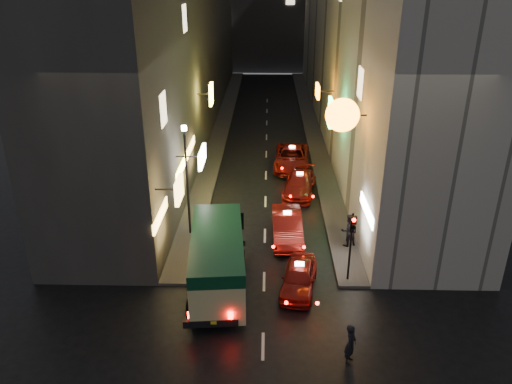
# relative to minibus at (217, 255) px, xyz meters

# --- Properties ---
(building_left) EXTENTS (7.56, 52.06, 18.00)m
(building_left) POSITION_rel_minibus_xyz_m (-5.86, 26.10, 7.21)
(building_left) COLOR #3A3734
(building_left) RESTS_ON ground
(building_right) EXTENTS (8.04, 52.00, 18.00)m
(building_right) POSITION_rel_minibus_xyz_m (10.13, 26.10, 7.21)
(building_right) COLOR #A7A399
(building_right) RESTS_ON ground
(sidewalk_left) EXTENTS (1.50, 52.00, 0.15)m
(sidewalk_left) POSITION_rel_minibus_xyz_m (-2.11, 26.11, -1.72)
(sidewalk_left) COLOR #474442
(sidewalk_left) RESTS_ON ground
(sidewalk_right) EXTENTS (1.50, 52.00, 0.15)m
(sidewalk_right) POSITION_rel_minibus_xyz_m (6.39, 26.11, -1.72)
(sidewalk_right) COLOR #474442
(sidewalk_right) RESTS_ON ground
(minibus) EXTENTS (2.89, 6.77, 2.84)m
(minibus) POSITION_rel_minibus_xyz_m (0.00, 0.00, 0.00)
(minibus) COLOR #D6CB85
(minibus) RESTS_ON ground
(taxi_near) EXTENTS (2.69, 4.94, 1.66)m
(taxi_near) POSITION_rel_minibus_xyz_m (3.76, 0.06, -1.05)
(taxi_near) COLOR maroon
(taxi_near) RESTS_ON ground
(taxi_second) EXTENTS (2.38, 5.56, 1.92)m
(taxi_second) POSITION_rel_minibus_xyz_m (3.35, 4.86, -0.91)
(taxi_second) COLOR maroon
(taxi_second) RESTS_ON ground
(taxi_third) EXTENTS (2.84, 5.23, 1.75)m
(taxi_third) POSITION_rel_minibus_xyz_m (4.39, 10.96, -1.00)
(taxi_third) COLOR maroon
(taxi_third) RESTS_ON ground
(taxi_far) EXTENTS (2.71, 5.80, 1.97)m
(taxi_far) POSITION_rel_minibus_xyz_m (4.06, 15.76, -0.89)
(taxi_far) COLOR maroon
(taxi_far) RESTS_ON ground
(pedestrian_crossing) EXTENTS (0.63, 0.74, 1.90)m
(pedestrian_crossing) POSITION_rel_minibus_xyz_m (5.44, -4.65, -0.84)
(pedestrian_crossing) COLOR black
(pedestrian_crossing) RESTS_ON ground
(pedestrian_sidewalk) EXTENTS (0.90, 0.74, 2.07)m
(pedestrian_sidewalk) POSITION_rel_minibus_xyz_m (6.57, 3.92, -0.61)
(pedestrian_sidewalk) COLOR black
(pedestrian_sidewalk) RESTS_ON sidewalk_right
(traffic_light) EXTENTS (0.26, 0.43, 3.50)m
(traffic_light) POSITION_rel_minibus_xyz_m (6.14, 0.58, 0.90)
(traffic_light) COLOR black
(traffic_light) RESTS_ON sidewalk_right
(lamp_post) EXTENTS (0.28, 0.28, 6.22)m
(lamp_post) POSITION_rel_minibus_xyz_m (-2.06, 5.11, 1.93)
(lamp_post) COLOR black
(lamp_post) RESTS_ON sidewalk_left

